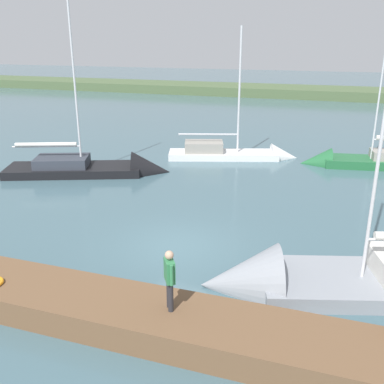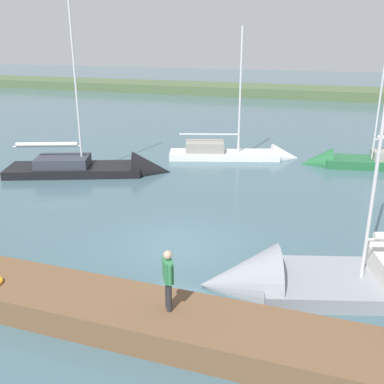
# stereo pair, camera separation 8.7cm
# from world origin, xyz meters

# --- Properties ---
(ground_plane) EXTENTS (200.00, 200.00, 0.00)m
(ground_plane) POSITION_xyz_m (0.00, 0.00, 0.00)
(ground_plane) COLOR #42606B
(far_shoreline) EXTENTS (180.00, 8.00, 2.40)m
(far_shoreline) POSITION_xyz_m (0.00, -48.38, 0.00)
(far_shoreline) COLOR #4C603D
(far_shoreline) RESTS_ON ground_plane
(dock_pier) EXTENTS (20.03, 2.15, 0.77)m
(dock_pier) POSITION_xyz_m (0.00, 5.08, 0.38)
(dock_pier) COLOR brown
(dock_pier) RESTS_ON ground_plane
(sailboat_near_dock) EXTENTS (9.58, 5.72, 11.83)m
(sailboat_near_dock) POSITION_xyz_m (7.42, -7.54, 0.12)
(sailboat_near_dock) COLOR black
(sailboat_near_dock) RESTS_ON ground_plane
(sailboat_mid_channel) EXTENTS (8.56, 4.35, 9.09)m
(sailboat_mid_channel) POSITION_xyz_m (0.71, -13.47, 0.15)
(sailboat_mid_channel) COLOR white
(sailboat_mid_channel) RESTS_ON ground_plane
(sailboat_inner_slip) EXTENTS (10.79, 5.59, 11.37)m
(sailboat_inner_slip) POSITION_xyz_m (-5.69, 1.34, 0.19)
(sailboat_inner_slip) COLOR gray
(sailboat_inner_slip) RESTS_ON ground_plane
(sailboat_far_right) EXTENTS (8.04, 3.32, 8.56)m
(sailboat_far_right) POSITION_xyz_m (-6.59, -13.95, 0.10)
(sailboat_far_right) COLOR #236638
(sailboat_far_right) RESTS_ON ground_plane
(person_on_dock) EXTENTS (0.43, 0.55, 1.67)m
(person_on_dock) POSITION_xyz_m (-1.66, 5.00, 1.73)
(person_on_dock) COLOR #28282D
(person_on_dock) RESTS_ON dock_pier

